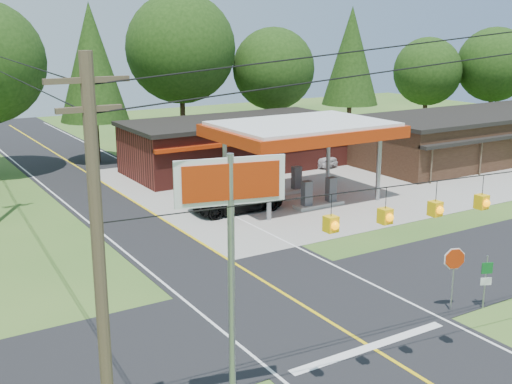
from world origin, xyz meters
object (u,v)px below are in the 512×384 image
suv_car (238,197)px  sedan_car (313,156)px  gas_canopy (302,132)px  big_stop_sign (231,227)px  octagonal_stop_sign (454,264)px

suv_car → sedan_car: suv_car is taller
gas_canopy → suv_car: size_ratio=1.86×
sedan_car → big_stop_sign: (-21.93, -26.01, 4.93)m
sedan_car → octagonal_stop_sign: size_ratio=1.67×
suv_car → sedan_car: bearing=-52.3°
suv_car → sedan_car: 13.79m
gas_canopy → big_stop_sign: big_stop_sign is taller
suv_car → octagonal_stop_sign: octagonal_stop_sign is taller
suv_car → big_stop_sign: 21.56m
sedan_car → suv_car: bearing=-153.4°
sedan_car → octagonal_stop_sign: bearing=-123.6°
suv_car → big_stop_sign: (-10.64, -18.11, 4.87)m
big_stop_sign → octagonal_stop_sign: 11.45m
sedan_car → octagonal_stop_sign: 26.56m
gas_canopy → big_stop_sign: 23.57m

